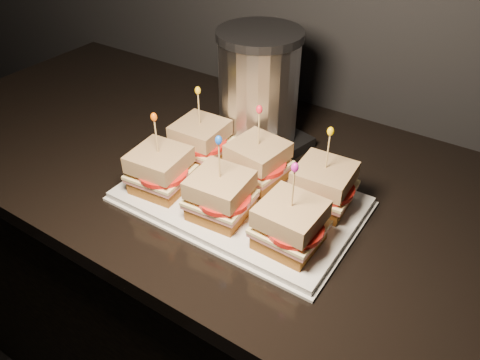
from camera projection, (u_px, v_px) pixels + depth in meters
The scene contains 50 objects.
cabinet at pixel (315, 349), 1.19m from camera, with size 2.11×0.69×0.88m, color black.
granite_slab at pixel (337, 213), 0.92m from camera, with size 2.15×0.73×0.04m, color black.
platter at pixel (240, 199), 0.91m from camera, with size 0.45×0.28×0.02m, color white.
platter_rim at pixel (240, 201), 0.92m from camera, with size 0.46×0.29×0.01m, color white.
sandwich_0_bread_bot at pixel (201, 152), 1.00m from camera, with size 0.10×0.10×0.03m, color brown.
sandwich_0_ham at pixel (201, 145), 0.99m from camera, with size 0.11×0.10×0.01m, color #C8696B.
sandwich_0_cheese at pixel (201, 143), 0.99m from camera, with size 0.11×0.10×0.01m, color #FEE99D.
sandwich_0_tomato at pixel (203, 143), 0.98m from camera, with size 0.10×0.10×0.01m, color red.
sandwich_0_bread_top at pixel (200, 131), 0.97m from camera, with size 0.10×0.10×0.03m, color brown.
sandwich_0_pick at pixel (199, 111), 0.94m from camera, with size 0.00×0.00×0.09m, color tan.
sandwich_0_frill at pixel (198, 90), 0.92m from camera, with size 0.01×0.01×0.02m, color gold.
sandwich_1_bread_bot at pixel (258, 174), 0.94m from camera, with size 0.10×0.10×0.03m, color brown.
sandwich_1_ham at pixel (258, 166), 0.93m from camera, with size 0.11×0.10×0.01m, color #C8696B.
sandwich_1_cheese at pixel (258, 164), 0.93m from camera, with size 0.11×0.10×0.01m, color #FEE99D.
sandwich_1_tomato at pixel (261, 164), 0.91m from camera, with size 0.10×0.10×0.01m, color red.
sandwich_1_bread_top at pixel (258, 151), 0.91m from camera, with size 0.10×0.10×0.03m, color brown.
sandwich_1_pick at pixel (259, 131), 0.88m from camera, with size 0.00×0.00×0.09m, color tan.
sandwich_1_frill at pixel (259, 109), 0.85m from camera, with size 0.01×0.01×0.02m, color red.
sandwich_2_bread_bot at pixel (322, 198), 0.88m from camera, with size 0.10×0.10×0.03m, color brown.
sandwich_2_ham at pixel (323, 191), 0.87m from camera, with size 0.11×0.10×0.01m, color #C8696B.
sandwich_2_cheese at pixel (323, 188), 0.86m from camera, with size 0.11×0.10×0.01m, color #FEE99D.
sandwich_2_tomato at pixel (328, 188), 0.85m from camera, with size 0.10×0.10×0.01m, color red.
sandwich_2_bread_top at pixel (325, 175), 0.85m from camera, with size 0.10×0.10×0.03m, color brown.
sandwich_2_pick at pixel (328, 154), 0.82m from camera, with size 0.00×0.00×0.09m, color tan.
sandwich_2_frill at pixel (331, 131), 0.79m from camera, with size 0.01×0.01×0.02m, color #ECB804.
sandwich_3_bread_bot at pixel (162, 182), 0.92m from camera, with size 0.10×0.10×0.03m, color brown.
sandwich_3_ham at pixel (161, 175), 0.91m from camera, with size 0.11×0.10×0.01m, color #C8696B.
sandwich_3_cheese at pixel (161, 172), 0.90m from camera, with size 0.11×0.10×0.01m, color #FEE99D.
sandwich_3_tomato at pixel (163, 172), 0.89m from camera, with size 0.10×0.10×0.01m, color red.
sandwich_3_bread_top at pixel (159, 160), 0.89m from camera, with size 0.10×0.10×0.03m, color brown.
sandwich_3_pick at pixel (156, 139), 0.86m from camera, with size 0.00×0.00×0.09m, color tan.
sandwich_3_frill at pixel (154, 117), 0.83m from camera, with size 0.01×0.01×0.02m, color #E65707.
sandwich_4_bread_bot at pixel (221, 208), 0.86m from camera, with size 0.10×0.10×0.03m, color brown.
sandwich_4_ham at pixel (221, 200), 0.84m from camera, with size 0.11×0.10×0.01m, color #C8696B.
sandwich_4_cheese at pixel (220, 197), 0.84m from camera, with size 0.11×0.10×0.01m, color #FEE99D.
sandwich_4_tomato at pixel (224, 198), 0.83m from camera, with size 0.10×0.10×0.01m, color red.
sandwich_4_bread_top at pixel (220, 185), 0.82m from camera, with size 0.10×0.10×0.03m, color brown.
sandwich_4_pick at pixel (219, 163), 0.80m from camera, with size 0.00×0.00×0.09m, color tan.
sandwich_4_frill at pixel (219, 140), 0.77m from camera, with size 0.01×0.01×0.02m, color blue.
sandwich_5_bread_bot at pixel (289, 237), 0.79m from camera, with size 0.10×0.10×0.03m, color brown.
sandwich_5_ham at pixel (290, 230), 0.78m from camera, with size 0.11×0.10×0.01m, color #C8696B.
sandwich_5_cheese at pixel (290, 227), 0.78m from camera, with size 0.11×0.10×0.01m, color #FEE99D.
sandwich_5_tomato at pixel (295, 228), 0.76m from camera, with size 0.10×0.10×0.01m, color red.
sandwich_5_bread_top at pixel (291, 214), 0.76m from camera, with size 0.10×0.10×0.03m, color brown.
sandwich_5_pick at pixel (293, 191), 0.73m from camera, with size 0.00×0.00×0.09m, color tan.
sandwich_5_frill at pixel (295, 168), 0.71m from camera, with size 0.01×0.01×0.02m, color #C41BA3.
appliance_base at pixel (257, 139), 1.08m from camera, with size 0.21×0.17×0.03m, color #262628.
appliance_body at pixel (259, 90), 1.01m from camera, with size 0.17×0.17×0.22m, color silver.
appliance_lid at pixel (260, 35), 0.94m from camera, with size 0.18×0.18×0.02m, color #262628.
appliance at pixel (258, 92), 1.01m from camera, with size 0.21×0.17×0.27m, color silver, non-canonical shape.
Camera 1 is at (0.77, 0.96, 1.50)m, focal length 35.00 mm.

